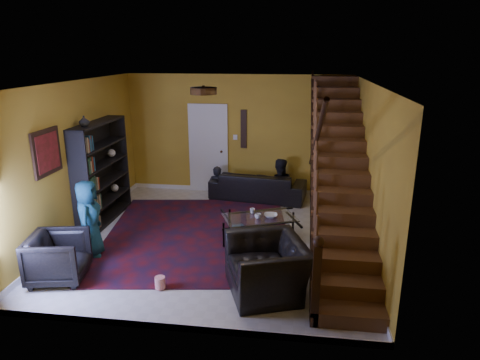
# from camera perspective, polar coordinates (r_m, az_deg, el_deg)

# --- Properties ---
(floor) EXTENTS (5.50, 5.50, 0.00)m
(floor) POSITION_cam_1_polar(r_m,az_deg,el_deg) (7.96, -3.14, -7.74)
(floor) COLOR beige
(floor) RESTS_ON ground
(room) EXTENTS (5.50, 5.50, 5.50)m
(room) POSITION_cam_1_polar(r_m,az_deg,el_deg) (9.44, -9.60, -3.56)
(room) COLOR gold
(room) RESTS_ON ground
(staircase) EXTENTS (0.95, 5.02, 3.18)m
(staircase) POSITION_cam_1_polar(r_m,az_deg,el_deg) (7.38, 13.08, 1.42)
(staircase) COLOR brown
(staircase) RESTS_ON floor
(bookshelf) EXTENTS (0.35, 1.80, 2.00)m
(bookshelf) POSITION_cam_1_polar(r_m,az_deg,el_deg) (8.90, -17.89, 0.77)
(bookshelf) COLOR black
(bookshelf) RESTS_ON floor
(door) EXTENTS (0.82, 0.05, 2.05)m
(door) POSITION_cam_1_polar(r_m,az_deg,el_deg) (10.30, -4.23, 4.03)
(door) COLOR silver
(door) RESTS_ON floor
(framed_picture) EXTENTS (0.04, 0.74, 0.74)m
(framed_picture) POSITION_cam_1_polar(r_m,az_deg,el_deg) (7.52, -24.38, 3.39)
(framed_picture) COLOR maroon
(framed_picture) RESTS_ON room
(wall_hanging) EXTENTS (0.14, 0.03, 0.90)m
(wall_hanging) POSITION_cam_1_polar(r_m,az_deg,el_deg) (10.06, 0.49, 6.81)
(wall_hanging) COLOR black
(wall_hanging) RESTS_ON room
(ceiling_fixture) EXTENTS (0.40, 0.40, 0.10)m
(ceiling_fixture) POSITION_cam_1_polar(r_m,az_deg,el_deg) (6.47, -4.89, 11.76)
(ceiling_fixture) COLOR #3F2814
(ceiling_fixture) RESTS_ON room
(rug) EXTENTS (3.85, 4.26, 0.02)m
(rug) POSITION_cam_1_polar(r_m,az_deg,el_deg) (8.11, -5.62, -7.23)
(rug) COLOR #4D0D12
(rug) RESTS_ON floor
(sofa) EXTENTS (2.25, 1.13, 0.63)m
(sofa) POSITION_cam_1_polar(r_m,az_deg,el_deg) (9.90, 2.41, -0.74)
(sofa) COLOR black
(sofa) RESTS_ON floor
(armchair_left) EXTENTS (0.94, 0.93, 0.73)m
(armchair_left) POSITION_cam_1_polar(r_m,az_deg,el_deg) (7.00, -23.06, -9.47)
(armchair_left) COLOR black
(armchair_left) RESTS_ON floor
(armchair_right) EXTENTS (1.36, 1.45, 0.76)m
(armchair_right) POSITION_cam_1_polar(r_m,az_deg,el_deg) (6.18, 3.65, -11.49)
(armchair_right) COLOR black
(armchair_right) RESTS_ON floor
(person_adult_a) EXTENTS (0.45, 0.32, 1.18)m
(person_adult_a) POSITION_cam_1_polar(r_m,az_deg,el_deg) (10.13, -3.04, -1.37)
(person_adult_a) COLOR black
(person_adult_a) RESTS_ON sofa
(person_adult_b) EXTENTS (0.71, 0.56, 1.41)m
(person_adult_b) POSITION_cam_1_polar(r_m,az_deg,el_deg) (9.94, 5.21, -1.10)
(person_adult_b) COLOR black
(person_adult_b) RESTS_ON sofa
(person_child) EXTENTS (0.55, 0.72, 1.31)m
(person_child) POSITION_cam_1_polar(r_m,az_deg,el_deg) (7.49, -19.52, -4.90)
(person_child) COLOR #1A4F63
(person_child) RESTS_ON armchair_left
(coffee_table) EXTENTS (1.43, 1.15, 0.48)m
(coffee_table) POSITION_cam_1_polar(r_m,az_deg,el_deg) (7.70, 2.60, -6.33)
(coffee_table) COLOR black
(coffee_table) RESTS_ON floor
(cup_a) EXTENTS (0.14, 0.14, 0.09)m
(cup_a) POSITION_cam_1_polar(r_m,az_deg,el_deg) (7.54, 2.41, -4.85)
(cup_a) COLOR #999999
(cup_a) RESTS_ON coffee_table
(cup_b) EXTENTS (0.12, 0.12, 0.09)m
(cup_b) POSITION_cam_1_polar(r_m,az_deg,el_deg) (7.79, 1.66, -4.12)
(cup_b) COLOR #999999
(cup_b) RESTS_ON coffee_table
(bowl) EXTENTS (0.25, 0.25, 0.06)m
(bowl) POSITION_cam_1_polar(r_m,az_deg,el_deg) (7.63, 4.13, -4.75)
(bowl) COLOR #999999
(bowl) RESTS_ON coffee_table
(vase) EXTENTS (0.18, 0.18, 0.19)m
(vase) POSITION_cam_1_polar(r_m,az_deg,el_deg) (8.23, -20.07, 7.38)
(vase) COLOR #999999
(vase) RESTS_ON bookshelf
(popcorn_bucket) EXTENTS (0.19, 0.19, 0.17)m
(popcorn_bucket) POSITION_cam_1_polar(r_m,az_deg,el_deg) (6.44, -10.61, -13.29)
(popcorn_bucket) COLOR red
(popcorn_bucket) RESTS_ON rug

